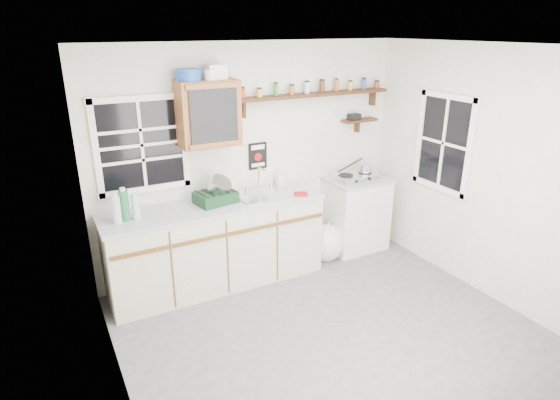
{
  "coord_description": "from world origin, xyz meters",
  "views": [
    {
      "loc": [
        -2.11,
        -2.97,
        2.64
      ],
      "look_at": [
        -0.22,
        0.55,
        1.15
      ],
      "focal_mm": 30.0,
      "sensor_mm": 36.0,
      "label": 1
    }
  ],
  "objects_px": {
    "main_cabinet": "(217,244)",
    "dish_rack": "(217,194)",
    "right_cabinet": "(355,213)",
    "spice_shelf": "(314,93)",
    "hotplate": "(355,176)",
    "upper_cabinet": "(208,113)"
  },
  "relations": [
    {
      "from": "right_cabinet",
      "to": "dish_rack",
      "type": "height_order",
      "value": "dish_rack"
    },
    {
      "from": "upper_cabinet",
      "to": "spice_shelf",
      "type": "height_order",
      "value": "upper_cabinet"
    },
    {
      "from": "right_cabinet",
      "to": "hotplate",
      "type": "height_order",
      "value": "hotplate"
    },
    {
      "from": "right_cabinet",
      "to": "upper_cabinet",
      "type": "xyz_separation_m",
      "value": [
        -1.8,
        0.12,
        1.37
      ]
    },
    {
      "from": "dish_rack",
      "to": "hotplate",
      "type": "bearing_deg",
      "value": -10.3
    },
    {
      "from": "main_cabinet",
      "to": "right_cabinet",
      "type": "distance_m",
      "value": 1.84
    },
    {
      "from": "hotplate",
      "to": "right_cabinet",
      "type": "bearing_deg",
      "value": 20.83
    },
    {
      "from": "main_cabinet",
      "to": "right_cabinet",
      "type": "height_order",
      "value": "main_cabinet"
    },
    {
      "from": "main_cabinet",
      "to": "hotplate",
      "type": "relative_size",
      "value": 4.09
    },
    {
      "from": "main_cabinet",
      "to": "dish_rack",
      "type": "relative_size",
      "value": 5.26
    },
    {
      "from": "dish_rack",
      "to": "hotplate",
      "type": "xyz_separation_m",
      "value": [
        1.75,
        -0.02,
        -0.07
      ]
    },
    {
      "from": "right_cabinet",
      "to": "main_cabinet",
      "type": "bearing_deg",
      "value": -179.21
    },
    {
      "from": "spice_shelf",
      "to": "dish_rack",
      "type": "bearing_deg",
      "value": -171.74
    },
    {
      "from": "upper_cabinet",
      "to": "spice_shelf",
      "type": "relative_size",
      "value": 0.34
    },
    {
      "from": "hotplate",
      "to": "upper_cabinet",
      "type": "bearing_deg",
      "value": 172.48
    },
    {
      "from": "right_cabinet",
      "to": "hotplate",
      "type": "xyz_separation_m",
      "value": [
        -0.05,
        -0.02,
        0.49
      ]
    },
    {
      "from": "spice_shelf",
      "to": "dish_rack",
      "type": "distance_m",
      "value": 1.58
    },
    {
      "from": "dish_rack",
      "to": "main_cabinet",
      "type": "bearing_deg",
      "value": -152.09
    },
    {
      "from": "right_cabinet",
      "to": "spice_shelf",
      "type": "distance_m",
      "value": 1.58
    },
    {
      "from": "spice_shelf",
      "to": "hotplate",
      "type": "height_order",
      "value": "spice_shelf"
    },
    {
      "from": "right_cabinet",
      "to": "spice_shelf",
      "type": "height_order",
      "value": "spice_shelf"
    },
    {
      "from": "right_cabinet",
      "to": "dish_rack",
      "type": "relative_size",
      "value": 2.07
    }
  ]
}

